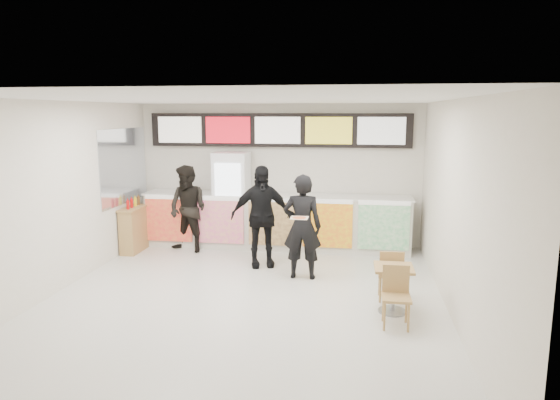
% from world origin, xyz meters
% --- Properties ---
extents(floor, '(7.00, 7.00, 0.00)m').
position_xyz_m(floor, '(0.00, 0.00, 0.00)').
color(floor, beige).
rests_on(floor, ground).
extents(ceiling, '(7.00, 7.00, 0.00)m').
position_xyz_m(ceiling, '(0.00, 0.00, 3.00)').
color(ceiling, white).
rests_on(ceiling, wall_back).
extents(wall_back, '(6.00, 0.00, 6.00)m').
position_xyz_m(wall_back, '(0.00, 3.50, 1.50)').
color(wall_back, silver).
rests_on(wall_back, floor).
extents(wall_left, '(0.00, 7.00, 7.00)m').
position_xyz_m(wall_left, '(-3.00, 0.00, 1.50)').
color(wall_left, silver).
rests_on(wall_left, floor).
extents(wall_right, '(0.00, 7.00, 7.00)m').
position_xyz_m(wall_right, '(3.00, 0.00, 1.50)').
color(wall_right, silver).
rests_on(wall_right, floor).
extents(service_counter, '(5.56, 0.77, 1.14)m').
position_xyz_m(service_counter, '(0.00, 3.09, 0.57)').
color(service_counter, silver).
rests_on(service_counter, floor).
extents(menu_board, '(5.50, 0.14, 0.70)m').
position_xyz_m(menu_board, '(0.00, 3.41, 2.45)').
color(menu_board, black).
rests_on(menu_board, wall_back).
extents(drinks_fridge, '(0.70, 0.67, 2.00)m').
position_xyz_m(drinks_fridge, '(-0.93, 3.11, 1.00)').
color(drinks_fridge, white).
rests_on(drinks_fridge, floor).
extents(mirror_panel, '(0.01, 2.00, 1.50)m').
position_xyz_m(mirror_panel, '(-2.99, 2.45, 1.75)').
color(mirror_panel, '#B2B7BF').
rests_on(mirror_panel, wall_left).
extents(customer_main, '(0.66, 0.44, 1.80)m').
position_xyz_m(customer_main, '(0.76, 1.25, 0.90)').
color(customer_main, black).
rests_on(customer_main, floor).
extents(customer_left, '(1.05, 0.94, 1.77)m').
position_xyz_m(customer_left, '(-1.71, 2.55, 0.89)').
color(customer_left, black).
rests_on(customer_left, floor).
extents(customer_mid, '(1.19, 0.78, 1.88)m').
position_xyz_m(customer_mid, '(-0.07, 1.82, 0.94)').
color(customer_mid, black).
rests_on(customer_mid, floor).
extents(pizza_slice, '(0.36, 0.36, 0.02)m').
position_xyz_m(pizza_slice, '(0.76, 0.80, 1.16)').
color(pizza_slice, beige).
rests_on(pizza_slice, customer_main).
extents(cafe_table, '(0.55, 1.37, 0.80)m').
position_xyz_m(cafe_table, '(2.20, -0.05, 0.47)').
color(cafe_table, '#AA874E').
rests_on(cafe_table, floor).
extents(condiment_ledge, '(0.33, 0.82, 1.10)m').
position_xyz_m(condiment_ledge, '(-2.82, 2.39, 0.47)').
color(condiment_ledge, '#AA874E').
rests_on(condiment_ledge, floor).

